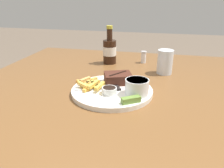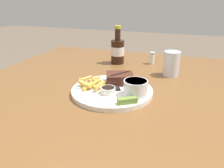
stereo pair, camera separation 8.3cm
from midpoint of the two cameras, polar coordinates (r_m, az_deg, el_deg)
The scene contains 12 objects.
dining_table at distance 0.87m, azimuth -2.73°, elevation -6.52°, with size 1.24×1.31×0.73m.
dinner_plate at distance 0.84m, azimuth -2.82°, elevation -1.89°, with size 0.31×0.31×0.02m.
steak_portion at distance 0.88m, azimuth -1.12°, elevation 1.51°, with size 0.13×0.12×0.04m.
fries_pile at distance 0.86m, azimuth -8.01°, elevation -0.13°, with size 0.13×0.14×0.02m.
coleslaw_cup at distance 0.77m, azimuth 3.53°, elevation -0.65°, with size 0.09×0.09×0.06m.
dipping_sauce_cup at distance 0.79m, azimuth -3.83°, elevation -1.68°, with size 0.05×0.05×0.02m.
pickle_spear at distance 0.73m, azimuth 1.71°, elevation -4.22°, with size 0.07×0.05×0.02m.
fork_utensil at distance 0.83m, azimuth -8.47°, elevation -1.41°, with size 0.13×0.05×0.00m.
knife_utensil at distance 0.87m, azimuth -2.30°, elevation -0.04°, with size 0.10×0.15×0.01m.
beer_bottle at distance 1.19m, azimuth -2.62°, elevation 8.78°, with size 0.07×0.07×0.20m.
drinking_glass at distance 1.05m, azimuth 11.51°, elevation 5.64°, with size 0.07×0.07×0.11m.
salt_shaker at distance 1.21m, azimuth 6.31°, elevation 7.00°, with size 0.03×0.03×0.07m.
Camera 1 is at (0.17, -0.74, 1.08)m, focal length 35.00 mm.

